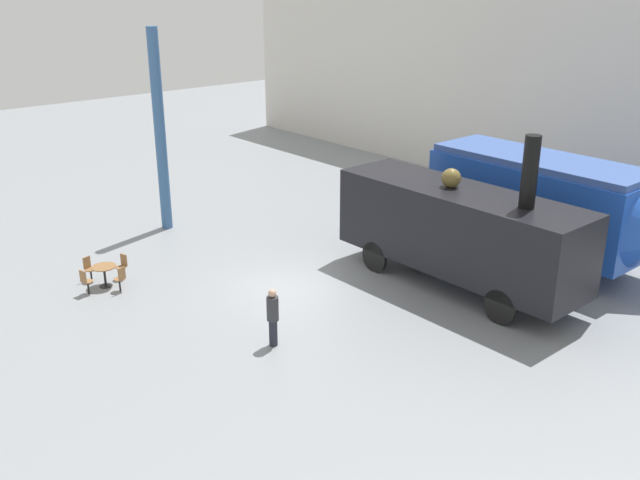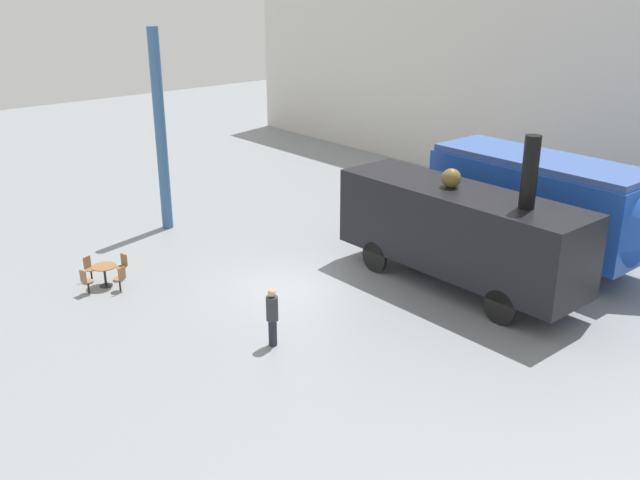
{
  "view_description": "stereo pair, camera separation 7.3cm",
  "coord_description": "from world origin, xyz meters",
  "px_view_note": "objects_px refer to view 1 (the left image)",
  "views": [
    {
      "loc": [
        17.12,
        -13.39,
        9.9
      ],
      "look_at": [
        0.47,
        1.0,
        1.6
      ],
      "focal_mm": 40.0,
      "sensor_mm": 36.0,
      "label": 1
    },
    {
      "loc": [
        17.17,
        -13.34,
        9.9
      ],
      "look_at": [
        0.47,
        1.0,
        1.6
      ],
      "focal_mm": 40.0,
      "sensor_mm": 36.0,
      "label": 2
    }
  ],
  "objects_px": {
    "steam_locomotive": "(459,229)",
    "visitor_person": "(273,315)",
    "streamlined_locomotive": "(555,204)",
    "cafe_chair_0": "(89,267)",
    "cafe_table_near": "(104,271)"
  },
  "relations": [
    {
      "from": "steam_locomotive",
      "to": "streamlined_locomotive",
      "type": "bearing_deg",
      "value": 78.03
    },
    {
      "from": "steam_locomotive",
      "to": "cafe_chair_0",
      "type": "distance_m",
      "value": 12.5
    },
    {
      "from": "steam_locomotive",
      "to": "cafe_table_near",
      "type": "bearing_deg",
      "value": -130.69
    },
    {
      "from": "streamlined_locomotive",
      "to": "steam_locomotive",
      "type": "xyz_separation_m",
      "value": [
        -0.89,
        -4.18,
        -0.19
      ]
    },
    {
      "from": "streamlined_locomotive",
      "to": "cafe_chair_0",
      "type": "height_order",
      "value": "streamlined_locomotive"
    },
    {
      "from": "cafe_chair_0",
      "to": "visitor_person",
      "type": "distance_m",
      "value": 7.93
    },
    {
      "from": "streamlined_locomotive",
      "to": "cafe_chair_0",
      "type": "relative_size",
      "value": 10.95
    },
    {
      "from": "visitor_person",
      "to": "streamlined_locomotive",
      "type": "bearing_deg",
      "value": 81.71
    },
    {
      "from": "cafe_chair_0",
      "to": "cafe_table_near",
      "type": "bearing_deg",
      "value": 0.0
    },
    {
      "from": "cafe_chair_0",
      "to": "streamlined_locomotive",
      "type": "bearing_deg",
      "value": 39.45
    },
    {
      "from": "steam_locomotive",
      "to": "cafe_chair_0",
      "type": "xyz_separation_m",
      "value": [
        -8.41,
        -9.12,
        -1.54
      ]
    },
    {
      "from": "cafe_table_near",
      "to": "cafe_chair_0",
      "type": "bearing_deg",
      "value": -164.4
    },
    {
      "from": "steam_locomotive",
      "to": "visitor_person",
      "type": "distance_m",
      "value": 7.22
    },
    {
      "from": "steam_locomotive",
      "to": "visitor_person",
      "type": "relative_size",
      "value": 5.08
    },
    {
      "from": "streamlined_locomotive",
      "to": "steam_locomotive",
      "type": "relative_size",
      "value": 1.08
    }
  ]
}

